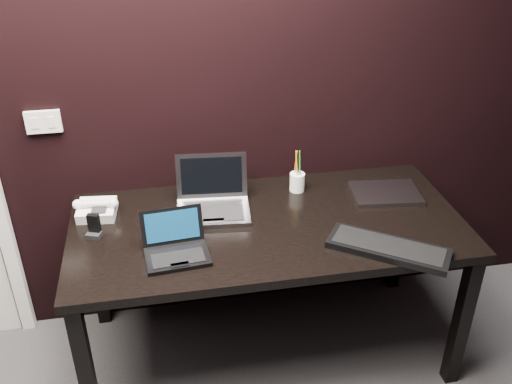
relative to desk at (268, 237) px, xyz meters
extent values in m
plane|color=black|center=(-0.30, 0.40, 0.64)|extent=(4.00, 0.00, 4.00)
cube|color=silver|center=(-0.92, 0.39, 0.46)|extent=(0.15, 0.02, 0.10)
cube|color=silver|center=(-0.95, 0.38, 0.46)|extent=(0.03, 0.01, 0.05)
cube|color=silver|center=(-0.88, 0.38, 0.46)|extent=(0.03, 0.01, 0.05)
cube|color=black|center=(0.00, 0.00, 0.06)|extent=(1.70, 0.80, 0.04)
cube|color=black|center=(-0.80, -0.35, -0.31)|extent=(0.06, 0.06, 0.70)
cube|color=black|center=(0.80, -0.35, -0.31)|extent=(0.06, 0.06, 0.70)
cube|color=black|center=(-0.80, 0.35, -0.31)|extent=(0.06, 0.06, 0.70)
cube|color=black|center=(0.80, 0.35, -0.31)|extent=(0.06, 0.06, 0.70)
cube|color=black|center=(-0.40, -0.19, 0.09)|extent=(0.26, 0.19, 0.02)
cube|color=black|center=(-0.40, -0.21, 0.10)|extent=(0.21, 0.11, 0.00)
cube|color=black|center=(-0.40, -0.26, 0.10)|extent=(0.07, 0.03, 0.00)
cube|color=black|center=(-0.41, -0.08, 0.17)|extent=(0.25, 0.07, 0.14)
cube|color=#092A49|center=(-0.41, -0.09, 0.17)|extent=(0.22, 0.06, 0.12)
cube|color=gray|center=(-0.23, 0.11, 0.09)|extent=(0.34, 0.26, 0.02)
cube|color=black|center=(-0.23, 0.08, 0.10)|extent=(0.27, 0.15, 0.00)
cube|color=#9A9A9F|center=(-0.23, 0.02, 0.10)|extent=(0.09, 0.05, 0.00)
cube|color=#98989D|center=(-0.21, 0.25, 0.20)|extent=(0.33, 0.09, 0.20)
cube|color=black|center=(-0.21, 0.24, 0.20)|extent=(0.28, 0.07, 0.16)
cube|color=black|center=(0.43, -0.29, 0.09)|extent=(0.49, 0.41, 0.03)
cube|color=black|center=(0.43, -0.29, 0.11)|extent=(0.43, 0.36, 0.00)
cube|color=gray|center=(0.59, 0.13, 0.09)|extent=(0.33, 0.26, 0.02)
cube|color=white|center=(-0.73, 0.19, 0.10)|extent=(0.18, 0.17, 0.07)
cylinder|color=silver|center=(-0.73, 0.18, 0.15)|extent=(0.16, 0.05, 0.03)
sphere|color=white|center=(-0.81, 0.19, 0.15)|extent=(0.05, 0.05, 0.04)
sphere|color=white|center=(-0.66, 0.17, 0.15)|extent=(0.05, 0.05, 0.04)
cube|color=black|center=(-0.72, 0.15, 0.13)|extent=(0.07, 0.05, 0.01)
cube|color=black|center=(-0.73, 0.03, 0.13)|extent=(0.05, 0.04, 0.10)
cube|color=black|center=(-0.74, 0.02, 0.09)|extent=(0.07, 0.06, 0.02)
cylinder|color=white|center=(0.19, 0.25, 0.12)|extent=(0.09, 0.09, 0.09)
cylinder|color=#CF5E13|center=(0.18, 0.26, 0.22)|extent=(0.01, 0.03, 0.13)
cylinder|color=#238023|center=(0.20, 0.24, 0.22)|extent=(0.01, 0.02, 0.13)
cylinder|color=black|center=(0.20, 0.26, 0.22)|extent=(0.01, 0.02, 0.13)
cylinder|color=orange|center=(0.18, 0.24, 0.22)|extent=(0.01, 0.03, 0.13)
camera|label=1|loc=(-0.43, -2.03, 1.43)|focal=40.00mm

